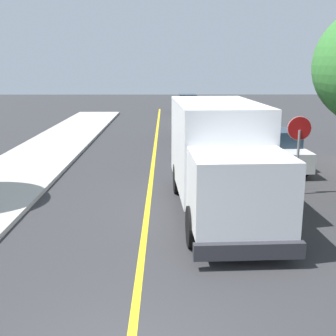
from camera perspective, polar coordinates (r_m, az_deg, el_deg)
name	(u,v)px	position (r m, az deg, el deg)	size (l,w,h in m)	color
centre_line_yellow	(151,184)	(16.02, -2.30, -2.11)	(0.16, 56.00, 0.01)	gold
box_truck	(220,153)	(12.77, 6.80, 1.93)	(2.76, 7.29, 3.20)	white
parked_car_near	(199,147)	(18.98, 4.08, 2.75)	(1.89, 4.44, 1.67)	#B7B7BC
parked_car_mid	(192,125)	(25.85, 3.14, 5.59)	(1.83, 4.41, 1.67)	#4C564C
parked_car_far	(190,112)	(33.21, 2.91, 7.32)	(1.90, 4.44, 1.67)	silver
parked_car_furthest	(188,104)	(40.33, 2.58, 8.39)	(1.92, 4.45, 1.67)	black
parked_van_across	(276,150)	(18.83, 13.97, 2.29)	(1.96, 4.46, 1.67)	silver
stop_sign	(299,140)	(14.99, 16.77, 3.49)	(0.80, 0.10, 2.65)	gray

